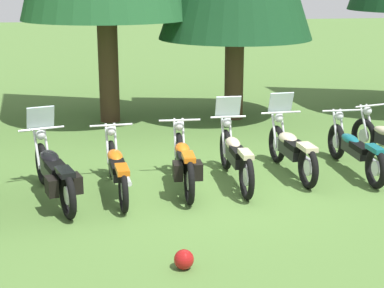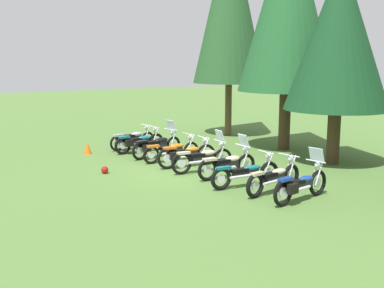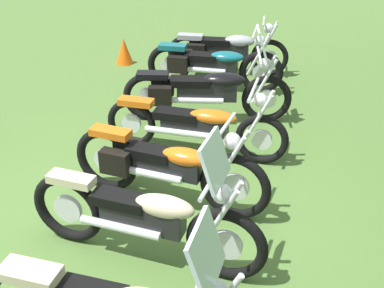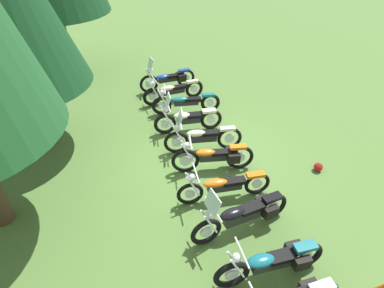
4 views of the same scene
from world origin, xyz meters
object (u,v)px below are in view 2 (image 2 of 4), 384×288
(motorcycle_0, at_px, (132,139))
(dropped_helmet, at_px, (105,170))
(pine_tree_1, at_px, (289,1))
(motorcycle_2, at_px, (157,145))
(motorcycle_9, at_px, (301,184))
(motorcycle_7, at_px, (246,173))
(pine_tree_0, at_px, (230,2))
(motorcycle_8, at_px, (274,178))
(pine_tree_2, at_px, (339,35))
(motorcycle_5, at_px, (203,158))
(traffic_cone, at_px, (88,148))
(motorcycle_1, at_px, (139,142))
(motorcycle_3, at_px, (172,150))
(motorcycle_6, at_px, (228,164))
(motorcycle_4, at_px, (186,154))

(motorcycle_0, bearing_deg, dropped_helmet, -133.00)
(motorcycle_0, distance_m, pine_tree_1, 8.38)
(motorcycle_2, height_order, motorcycle_9, motorcycle_9)
(motorcycle_7, distance_m, dropped_helmet, 4.78)
(motorcycle_0, relative_size, motorcycle_7, 0.89)
(motorcycle_0, distance_m, pine_tree_0, 8.12)
(motorcycle_2, xyz_separation_m, pine_tree_1, (1.06, 5.32, 5.47))
(motorcycle_7, bearing_deg, motorcycle_0, 97.25)
(motorcycle_7, height_order, pine_tree_1, pine_tree_1)
(motorcycle_7, bearing_deg, motorcycle_8, -68.20)
(motorcycle_2, bearing_deg, pine_tree_2, -54.49)
(motorcycle_5, distance_m, motorcycle_9, 4.17)
(motorcycle_5, distance_m, motorcycle_8, 3.16)
(traffic_cone, xyz_separation_m, dropped_helmet, (3.47, -0.46, -0.12))
(motorcycle_0, distance_m, motorcycle_1, 0.79)
(motorcycle_3, distance_m, dropped_helmet, 2.89)
(motorcycle_0, bearing_deg, pine_tree_0, 2.55)
(motorcycle_7, bearing_deg, pine_tree_0, 61.41)
(dropped_helmet, bearing_deg, motorcycle_6, 53.42)
(motorcycle_0, relative_size, motorcycle_4, 0.95)
(pine_tree_2, bearing_deg, motorcycle_0, -138.40)
(motorcycle_0, height_order, dropped_helmet, motorcycle_0)
(traffic_cone, bearing_deg, pine_tree_0, 99.67)
(motorcycle_7, distance_m, pine_tree_2, 6.24)
(motorcycle_3, distance_m, motorcycle_5, 2.00)
(motorcycle_6, bearing_deg, motorcycle_1, 97.37)
(motorcycle_2, bearing_deg, motorcycle_4, -100.64)
(motorcycle_2, bearing_deg, motorcycle_7, -99.71)
(pine_tree_0, bearing_deg, motorcycle_5, -38.68)
(motorcycle_6, relative_size, dropped_helmet, 9.03)
(motorcycle_7, xyz_separation_m, pine_tree_2, (-1.12, 4.54, 4.13))
(motorcycle_0, distance_m, motorcycle_7, 7.18)
(motorcycle_6, distance_m, motorcycle_9, 3.06)
(pine_tree_2, bearing_deg, pine_tree_0, 178.89)
(motorcycle_1, xyz_separation_m, motorcycle_6, (5.20, 0.91, 0.03))
(motorcycle_0, bearing_deg, motorcycle_9, -91.62)
(motorcycle_0, bearing_deg, motorcycle_4, -93.26)
(motorcycle_5, xyz_separation_m, motorcycle_7, (2.22, 0.19, -0.06))
(motorcycle_8, bearing_deg, motorcycle_6, 82.99)
(motorcycle_1, distance_m, pine_tree_2, 8.54)
(motorcycle_6, bearing_deg, motorcycle_5, 102.07)
(motorcycle_4, bearing_deg, pine_tree_0, 48.18)
(motorcycle_8, bearing_deg, pine_tree_0, 50.71)
(motorcycle_1, relative_size, dropped_helmet, 9.19)
(motorcycle_2, height_order, traffic_cone, motorcycle_2)
(pine_tree_2, bearing_deg, traffic_cone, -129.23)
(pine_tree_2, height_order, dropped_helmet, pine_tree_2)
(motorcycle_0, bearing_deg, pine_tree_2, -57.83)
(pine_tree_2, bearing_deg, motorcycle_9, -53.66)
(pine_tree_1, bearing_deg, motorcycle_5, -68.92)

